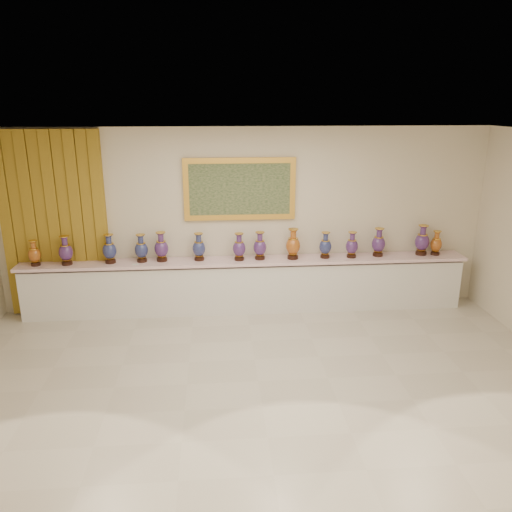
% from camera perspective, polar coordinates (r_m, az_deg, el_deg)
% --- Properties ---
extents(ground, '(8.00, 8.00, 0.00)m').
position_cam_1_polar(ground, '(6.46, 0.26, -14.11)').
color(ground, beige).
rests_on(ground, ground).
extents(room, '(8.00, 8.00, 8.00)m').
position_cam_1_polar(room, '(8.40, -18.97, 4.04)').
color(room, beige).
rests_on(room, ground).
extents(counter, '(7.28, 0.48, 0.90)m').
position_cam_1_polar(counter, '(8.31, -1.10, -3.41)').
color(counter, white).
rests_on(counter, ground).
extents(vase_0, '(0.23, 0.23, 0.41)m').
position_cam_1_polar(vase_0, '(8.53, -23.99, 0.18)').
color(vase_0, black).
rests_on(vase_0, counter).
extents(vase_1, '(0.23, 0.23, 0.47)m').
position_cam_1_polar(vase_1, '(8.38, -20.91, 0.45)').
color(vase_1, black).
rests_on(vase_1, counter).
extents(vase_2, '(0.24, 0.24, 0.47)m').
position_cam_1_polar(vase_2, '(8.25, -16.39, 0.64)').
color(vase_2, black).
rests_on(vase_2, counter).
extents(vase_3, '(0.25, 0.25, 0.45)m').
position_cam_1_polar(vase_3, '(8.18, -12.97, 0.73)').
color(vase_3, black).
rests_on(vase_3, counter).
extents(vase_4, '(0.26, 0.26, 0.48)m').
position_cam_1_polar(vase_4, '(8.15, -10.76, 0.89)').
color(vase_4, black).
rests_on(vase_4, counter).
extents(vase_5, '(0.21, 0.21, 0.45)m').
position_cam_1_polar(vase_5, '(8.11, -6.54, 0.91)').
color(vase_5, black).
rests_on(vase_5, counter).
extents(vase_6, '(0.21, 0.21, 0.45)m').
position_cam_1_polar(vase_6, '(8.06, -1.94, 0.91)').
color(vase_6, black).
rests_on(vase_6, counter).
extents(vase_7, '(0.25, 0.25, 0.46)m').
position_cam_1_polar(vase_7, '(8.10, 0.45, 1.04)').
color(vase_7, black).
rests_on(vase_7, counter).
extents(vase_8, '(0.30, 0.30, 0.50)m').
position_cam_1_polar(vase_8, '(8.14, 4.26, 1.22)').
color(vase_8, black).
rests_on(vase_8, counter).
extents(vase_9, '(0.25, 0.25, 0.43)m').
position_cam_1_polar(vase_9, '(8.26, 7.93, 1.10)').
color(vase_9, black).
rests_on(vase_9, counter).
extents(vase_10, '(0.26, 0.26, 0.43)m').
position_cam_1_polar(vase_10, '(8.35, 10.90, 1.13)').
color(vase_10, black).
rests_on(vase_10, counter).
extents(vase_11, '(0.28, 0.28, 0.48)m').
position_cam_1_polar(vase_11, '(8.53, 13.83, 1.40)').
color(vase_11, black).
rests_on(vase_11, counter).
extents(vase_12, '(0.30, 0.30, 0.51)m').
position_cam_1_polar(vase_12, '(8.80, 18.45, 1.59)').
color(vase_12, black).
rests_on(vase_12, counter).
extents(vase_13, '(0.19, 0.19, 0.41)m').
position_cam_1_polar(vase_13, '(8.88, 19.89, 1.29)').
color(vase_13, black).
rests_on(vase_13, counter).
extents(label_card, '(0.10, 0.06, 0.00)m').
position_cam_1_polar(label_card, '(8.12, -13.59, -0.93)').
color(label_card, white).
rests_on(label_card, counter).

